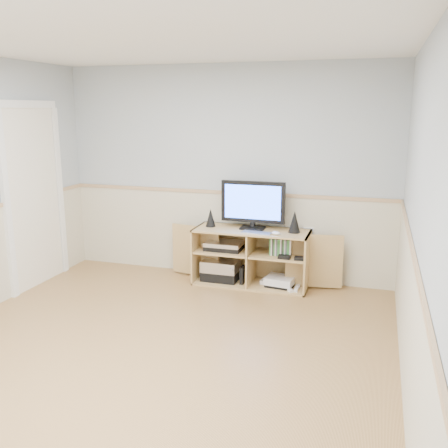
{
  "coord_description": "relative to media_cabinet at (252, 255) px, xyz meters",
  "views": [
    {
      "loc": [
        1.71,
        -3.37,
        1.99
      ],
      "look_at": [
        0.3,
        1.2,
        0.88
      ],
      "focal_mm": 40.0,
      "sensor_mm": 36.0,
      "label": 1
    }
  ],
  "objects": [
    {
      "name": "media_cabinet",
      "position": [
        0.0,
        0.0,
        0.0
      ],
      "size": [
        2.05,
        0.49,
        0.65
      ],
      "color": "tan",
      "rests_on": "floor"
    },
    {
      "name": "room",
      "position": [
        -0.45,
        -1.91,
        0.88
      ],
      "size": [
        4.04,
        4.54,
        2.54
      ],
      "color": "tan",
      "rests_on": "ground"
    },
    {
      "name": "mouse",
      "position": [
        0.31,
        -0.2,
        0.34
      ],
      "size": [
        0.11,
        0.08,
        0.04
      ],
      "primitive_type": "ellipsoid",
      "rotation": [
        0.0,
        0.0,
        -0.19
      ],
      "color": "white",
      "rests_on": "media_cabinet"
    },
    {
      "name": "speaker_right",
      "position": [
        0.48,
        -0.04,
        0.44
      ],
      "size": [
        0.13,
        0.13,
        0.24
      ],
      "primitive_type": "cone",
      "color": "black",
      "rests_on": "media_cabinet"
    },
    {
      "name": "game_consoles",
      "position": [
        0.34,
        -0.07,
        -0.26
      ],
      "size": [
        0.46,
        0.3,
        0.11
      ],
      "color": "white",
      "rests_on": "media_cabinet"
    },
    {
      "name": "game_cases",
      "position": [
        0.35,
        -0.08,
        0.15
      ],
      "size": [
        0.24,
        0.14,
        0.19
      ],
      "primitive_type": "cube",
      "color": "#3F8C3F",
      "rests_on": "media_cabinet"
    },
    {
      "name": "monitor",
      "position": [
        -0.0,
        -0.01,
        0.62
      ],
      "size": [
        0.73,
        0.18,
        0.55
      ],
      "color": "black",
      "rests_on": "media_cabinet"
    },
    {
      "name": "speaker_left",
      "position": [
        -0.5,
        -0.04,
        0.42
      ],
      "size": [
        0.11,
        0.11,
        0.21
      ],
      "primitive_type": "cone",
      "color": "black",
      "rests_on": "media_cabinet"
    },
    {
      "name": "av_components",
      "position": [
        -0.35,
        -0.06,
        -0.11
      ],
      "size": [
        0.51,
        0.31,
        0.47
      ],
      "color": "black",
      "rests_on": "media_cabinet"
    },
    {
      "name": "wall_outlet",
      "position": [
        0.61,
        0.2,
        0.27
      ],
      "size": [
        0.12,
        0.03,
        0.12
      ],
      "primitive_type": "cube",
      "color": "white",
      "rests_on": "wall_back"
    },
    {
      "name": "keyboard",
      "position": [
        0.09,
        -0.2,
        0.32
      ],
      "size": [
        0.34,
        0.17,
        0.01
      ],
      "primitive_type": "cube",
      "rotation": [
        0.0,
        0.0,
        -0.13
      ],
      "color": "silver",
      "rests_on": "media_cabinet"
    }
  ]
}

